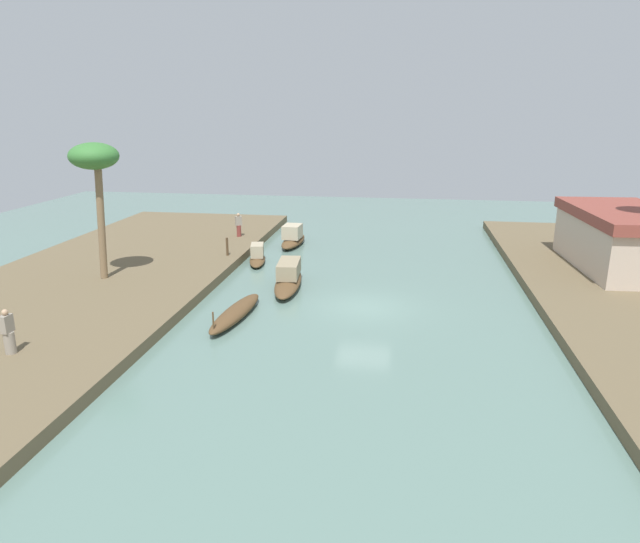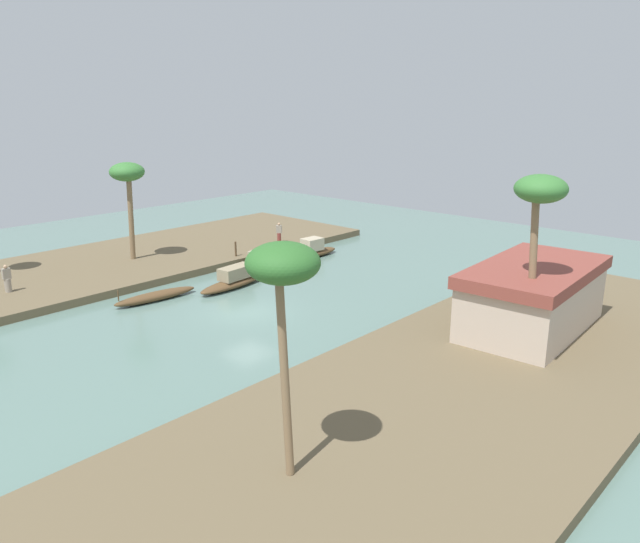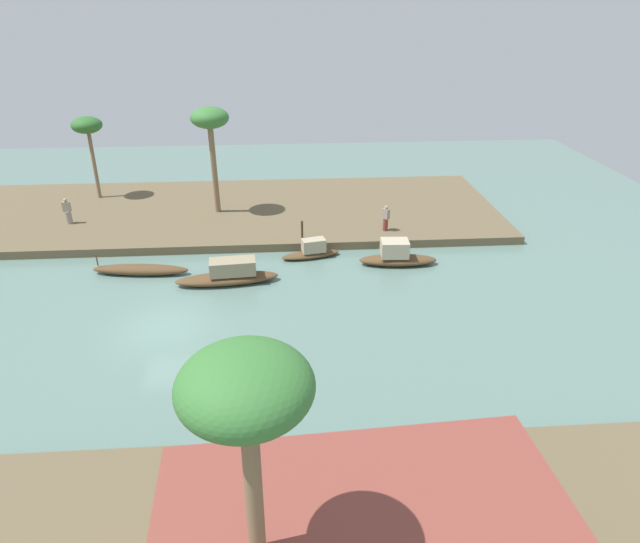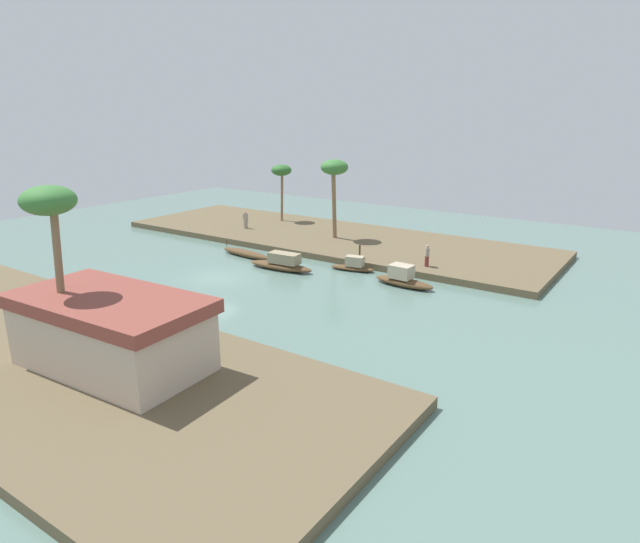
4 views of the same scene
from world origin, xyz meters
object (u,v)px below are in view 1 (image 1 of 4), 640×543
(palm_tree_left_near, at_px, (94,162))
(riverside_building, at_px, (622,239))
(mooring_post, at_px, (227,247))
(sampan_with_red_awning, at_px, (288,278))
(person_on_near_bank, at_px, (8,334))
(sampan_foreground, at_px, (293,238))
(person_by_mooring, at_px, (239,225))
(sampan_upstream_small, at_px, (236,313))
(sampan_with_tall_canopy, at_px, (257,256))

(palm_tree_left_near, bearing_deg, riverside_building, 102.40)
(mooring_post, bearing_deg, sampan_with_red_awning, 48.68)
(person_on_near_bank, distance_m, palm_tree_left_near, 10.55)
(sampan_foreground, relative_size, mooring_post, 4.03)
(person_by_mooring, height_order, palm_tree_left_near, palm_tree_left_near)
(sampan_foreground, bearing_deg, person_by_mooring, -87.28)
(sampan_with_red_awning, bearing_deg, riverside_building, 99.25)
(sampan_with_red_awning, distance_m, person_on_near_bank, 13.16)
(sampan_upstream_small, bearing_deg, sampan_foreground, -173.53)
(sampan_with_red_awning, bearing_deg, person_by_mooring, -154.67)
(riverside_building, bearing_deg, sampan_foreground, -106.96)
(person_on_near_bank, height_order, palm_tree_left_near, palm_tree_left_near)
(sampan_foreground, relative_size, riverside_building, 0.48)
(sampan_foreground, bearing_deg, riverside_building, 79.26)
(sampan_with_red_awning, relative_size, person_on_near_bank, 3.25)
(sampan_foreground, xyz_separation_m, sampan_with_tall_canopy, (4.62, -1.25, -0.12))
(sampan_upstream_small, xyz_separation_m, person_on_near_bank, (5.75, -6.47, 0.95))
(palm_tree_left_near, bearing_deg, sampan_with_tall_canopy, 132.56)
(sampan_with_tall_canopy, height_order, person_by_mooring, person_by_mooring)
(sampan_upstream_small, height_order, sampan_with_red_awning, sampan_with_red_awning)
(sampan_with_red_awning, distance_m, riverside_building, 17.99)
(person_by_mooring, xyz_separation_m, palm_tree_left_near, (10.50, -3.89, 5.09))
(person_by_mooring, xyz_separation_m, riverside_building, (4.66, 22.66, 0.89))
(sampan_with_tall_canopy, distance_m, mooring_post, 1.86)
(person_on_near_bank, xyz_separation_m, riverside_building, (-14.95, 25.20, 0.93))
(mooring_post, height_order, palm_tree_left_near, palm_tree_left_near)
(sampan_foreground, height_order, person_on_near_bank, person_on_near_bank)
(person_on_near_bank, distance_m, riverside_building, 29.32)
(sampan_foreground, xyz_separation_m, person_by_mooring, (-0.02, -3.74, 0.73))
(sampan_foreground, height_order, riverside_building, riverside_building)
(sampan_with_red_awning, xyz_separation_m, riverside_building, (-4.40, 17.37, 1.65))
(sampan_with_tall_canopy, distance_m, person_by_mooring, 5.34)
(sampan_foreground, relative_size, sampan_with_tall_canopy, 1.25)
(palm_tree_left_near, bearing_deg, sampan_upstream_small, 66.70)
(riverside_building, bearing_deg, sampan_with_tall_canopy, -93.23)
(person_by_mooring, bearing_deg, sampan_with_tall_canopy, -97.96)
(sampan_foreground, distance_m, sampan_with_tall_canopy, 4.79)
(sampan_with_red_awning, relative_size, mooring_post, 5.00)
(sampan_with_red_awning, relative_size, palm_tree_left_near, 0.79)
(sampan_upstream_small, xyz_separation_m, sampan_with_red_awning, (-4.80, 1.37, 0.23))
(sampan_with_tall_canopy, xyz_separation_m, mooring_post, (0.47, -1.68, 0.64))
(mooring_post, bearing_deg, palm_tree_left_near, -41.06)
(riverside_building, bearing_deg, sampan_with_red_awning, -78.96)
(palm_tree_left_near, bearing_deg, sampan_foreground, 143.95)
(sampan_foreground, height_order, palm_tree_left_near, palm_tree_left_near)
(sampan_with_red_awning, distance_m, person_by_mooring, 10.52)
(sampan_with_tall_canopy, height_order, palm_tree_left_near, palm_tree_left_near)
(sampan_foreground, distance_m, sampan_with_red_awning, 9.17)
(sampan_upstream_small, relative_size, sampan_with_red_awning, 0.97)
(sampan_with_red_awning, bearing_deg, palm_tree_left_near, -86.08)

